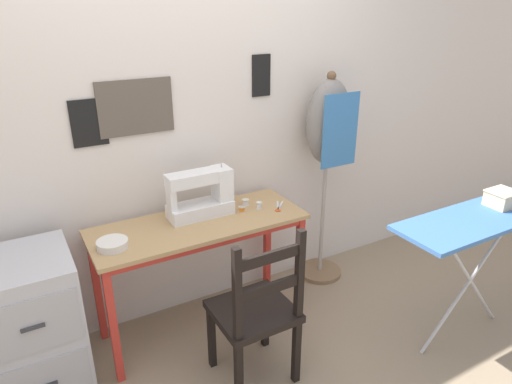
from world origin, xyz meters
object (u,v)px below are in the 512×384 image
(sewing_machine, at_px, (203,195))
(dress_form, at_px, (328,135))
(thread_spool_near_machine, at_px, (242,209))
(thread_spool_mid_table, at_px, (246,202))
(thread_spool_far_edge, at_px, (259,206))
(fabric_bowl, at_px, (112,244))
(filing_cabinet, at_px, (34,327))
(storage_box, at_px, (502,198))
(wooden_chair, at_px, (256,312))
(scissors, at_px, (278,208))
(ironing_board, at_px, (483,222))

(sewing_machine, distance_m, dress_form, 0.95)
(thread_spool_near_machine, height_order, dress_form, dress_form)
(thread_spool_mid_table, xyz_separation_m, thread_spool_far_edge, (0.05, -0.09, 0.00))
(fabric_bowl, distance_m, filing_cabinet, 0.56)
(thread_spool_far_edge, bearing_deg, filing_cabinet, -178.77)
(thread_spool_mid_table, distance_m, storage_box, 1.47)
(thread_spool_mid_table, relative_size, wooden_chair, 0.05)
(thread_spool_near_machine, bearing_deg, dress_form, 9.03)
(dress_form, bearing_deg, filing_cabinet, -175.27)
(scissors, xyz_separation_m, thread_spool_far_edge, (-0.11, 0.05, 0.02))
(filing_cabinet, bearing_deg, dress_form, 4.73)
(sewing_machine, height_order, scissors, sewing_machine)
(thread_spool_mid_table, bearing_deg, scissors, -41.82)
(filing_cabinet, bearing_deg, fabric_bowl, -1.87)
(fabric_bowl, xyz_separation_m, ironing_board, (1.82, -0.80, 0.02))
(thread_spool_mid_table, height_order, filing_cabinet, filing_cabinet)
(sewing_machine, relative_size, fabric_bowl, 2.48)
(scissors, bearing_deg, thread_spool_mid_table, 138.18)
(fabric_bowl, height_order, scissors, fabric_bowl)
(thread_spool_near_machine, height_order, thread_spool_mid_table, thread_spool_mid_table)
(wooden_chair, bearing_deg, thread_spool_near_machine, 68.96)
(wooden_chair, xyz_separation_m, filing_cabinet, (-1.00, 0.49, -0.04))
(sewing_machine, bearing_deg, storage_box, -31.88)
(filing_cabinet, distance_m, ironing_board, 2.42)
(scissors, distance_m, thread_spool_near_machine, 0.23)
(sewing_machine, distance_m, wooden_chair, 0.74)
(sewing_machine, relative_size, wooden_chair, 0.43)
(scissors, distance_m, ironing_board, 1.14)
(thread_spool_near_machine, height_order, wooden_chair, wooden_chair)
(sewing_machine, bearing_deg, thread_spool_mid_table, -0.60)
(fabric_bowl, bearing_deg, thread_spool_far_edge, 2.72)
(fabric_bowl, distance_m, thread_spool_mid_table, 0.85)
(sewing_machine, distance_m, scissors, 0.47)
(thread_spool_mid_table, height_order, thread_spool_far_edge, thread_spool_far_edge)
(fabric_bowl, bearing_deg, filing_cabinet, 178.13)
(thread_spool_mid_table, relative_size, filing_cabinet, 0.06)
(thread_spool_mid_table, xyz_separation_m, wooden_chair, (-0.27, -0.60, -0.32))
(fabric_bowl, bearing_deg, dress_form, 6.60)
(scissors, height_order, ironing_board, ironing_board)
(thread_spool_mid_table, height_order, storage_box, storage_box)
(sewing_machine, xyz_separation_m, wooden_chair, (0.01, -0.61, -0.43))
(fabric_bowl, bearing_deg, scissors, -0.55)
(fabric_bowl, bearing_deg, sewing_machine, 13.03)
(fabric_bowl, bearing_deg, storage_box, -20.92)
(thread_spool_mid_table, bearing_deg, storage_box, -37.50)
(scissors, bearing_deg, dress_form, 20.18)
(filing_cabinet, distance_m, dress_form, 2.04)
(thread_spool_far_edge, bearing_deg, thread_spool_mid_table, 118.81)
(storage_box, bearing_deg, thread_spool_mid_table, 142.50)
(sewing_machine, xyz_separation_m, ironing_board, (1.26, -0.93, -0.09))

